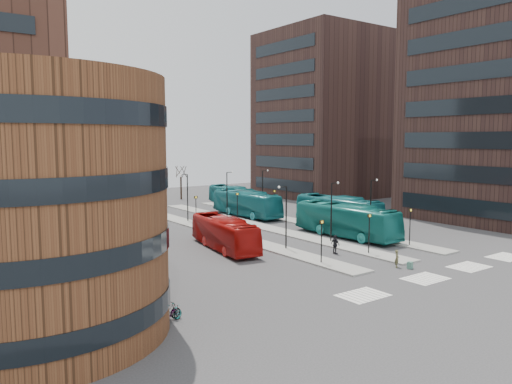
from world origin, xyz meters
TOP-DOWN VIEW (x-y plane):
  - ground at (0.00, 0.00)m, footprint 160.00×160.00m
  - island_left at (-4.00, 30.00)m, footprint 2.50×45.00m
  - island_mid at (2.00, 30.00)m, footprint 2.50×45.00m
  - island_right at (8.00, 30.00)m, footprint 2.50×45.00m
  - suitcase at (0.49, 6.55)m, footprint 0.54×0.47m
  - red_bus at (-8.07, 21.75)m, footprint 4.43×11.57m
  - teal_bus_a at (5.96, 19.11)m, footprint 3.38×13.22m
  - teal_bus_b at (5.44, 37.48)m, footprint 3.14×12.73m
  - teal_bus_c at (11.06, 25.36)m, footprint 3.05×12.85m
  - teal_bus_d at (9.75, 47.90)m, footprint 3.60×11.56m
  - traveller at (-0.08, 7.44)m, footprint 0.65×0.60m
  - commuter_a at (-7.08, 19.48)m, footprint 0.99×0.91m
  - commuter_b at (-0.80, 13.94)m, footprint 0.44×1.06m
  - commuter_c at (4.90, 14.77)m, footprint 0.89×1.17m
  - bicycle_near at (-21.00, 7.36)m, footprint 1.56×0.70m
  - bicycle_mid at (-21.00, 7.55)m, footprint 1.75×0.51m
  - bicycle_far at (-21.00, 7.15)m, footprint 1.95×1.23m
  - crosswalk_stripes at (1.75, 4.00)m, footprint 22.35×2.40m
  - round_building at (-28.00, 10.00)m, footprint 15.16×15.16m
  - tower_near at (31.98, 16.00)m, footprint 20.12×20.00m
  - tower_far at (31.98, 50.00)m, footprint 20.12×20.00m
  - sign_poles at (1.60, 23.00)m, footprint 12.45×22.12m
  - lamp_posts at (2.64, 28.00)m, footprint 14.04×20.24m
  - bare_trees at (2.67, 62.67)m, footprint 10.97×8.14m

SIDE VIEW (x-z plane):
  - ground at x=0.00m, z-range 0.00..0.00m
  - crosswalk_stripes at x=1.75m, z-range 0.00..0.01m
  - island_left at x=-4.00m, z-range 0.00..0.15m
  - island_mid at x=2.00m, z-range 0.00..0.15m
  - island_right at x=8.00m, z-range 0.00..0.15m
  - suitcase at x=0.49m, z-range 0.00..0.57m
  - bicycle_near at x=-21.00m, z-range 0.00..0.79m
  - bicycle_far at x=-21.00m, z-range 0.00..0.96m
  - bicycle_mid at x=-21.00m, z-range 0.00..1.05m
  - traveller at x=-0.08m, z-range 0.00..1.50m
  - commuter_c at x=4.90m, z-range 0.00..1.60m
  - commuter_a at x=-7.08m, z-range 0.00..1.66m
  - commuter_b at x=-0.80m, z-range 0.00..1.80m
  - red_bus at x=-8.07m, z-range 0.00..3.15m
  - teal_bus_d at x=9.75m, z-range 0.00..3.17m
  - teal_bus_b at x=5.44m, z-range 0.00..3.53m
  - teal_bus_c at x=11.06m, z-range 0.00..3.58m
  - teal_bus_a at x=5.96m, z-range 0.00..3.66m
  - sign_poles at x=1.60m, z-range 0.58..4.23m
  - bare_trees at x=2.67m, z-range -0.22..5.67m
  - lamp_posts at x=2.64m, z-range 0.52..6.64m
  - round_building at x=-28.00m, z-range -0.01..13.99m
  - tower_near at x=31.98m, z-range 0.00..30.00m
  - tower_far at x=31.98m, z-range 0.00..30.00m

